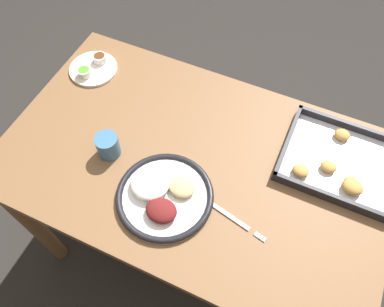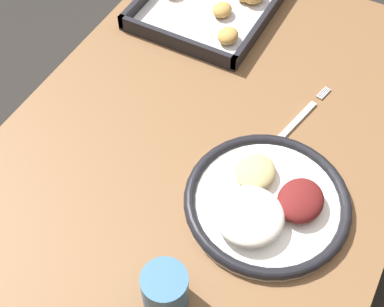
{
  "view_description": "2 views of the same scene",
  "coord_description": "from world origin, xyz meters",
  "px_view_note": "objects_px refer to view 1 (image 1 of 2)",
  "views": [
    {
      "loc": [
        0.24,
        -0.54,
        1.78
      ],
      "look_at": [
        -0.01,
        0.0,
        0.81
      ],
      "focal_mm": 35.0,
      "sensor_mm": 36.0,
      "label": 1
    },
    {
      "loc": [
        -0.5,
        -0.26,
        1.57
      ],
      "look_at": [
        -0.01,
        0.0,
        0.81
      ],
      "focal_mm": 50.0,
      "sensor_mm": 36.0,
      "label": 2
    }
  ],
  "objects_px": {
    "baking_tray": "(338,163)",
    "drinking_cup": "(108,146)",
    "dinner_plate": "(163,195)",
    "saucer_plate": "(93,68)",
    "fork": "(228,215)"
  },
  "relations": [
    {
      "from": "baking_tray",
      "to": "drinking_cup",
      "type": "bearing_deg",
      "value": -159.36
    },
    {
      "from": "dinner_plate",
      "to": "baking_tray",
      "type": "bearing_deg",
      "value": 35.91
    },
    {
      "from": "baking_tray",
      "to": "drinking_cup",
      "type": "height_order",
      "value": "drinking_cup"
    },
    {
      "from": "saucer_plate",
      "to": "baking_tray",
      "type": "bearing_deg",
      "value": -1.94
    },
    {
      "from": "baking_tray",
      "to": "fork",
      "type": "bearing_deg",
      "value": -129.79
    },
    {
      "from": "fork",
      "to": "drinking_cup",
      "type": "relative_size",
      "value": 2.89
    },
    {
      "from": "saucer_plate",
      "to": "drinking_cup",
      "type": "xyz_separation_m",
      "value": [
        0.24,
        -0.28,
        0.03
      ]
    },
    {
      "from": "dinner_plate",
      "to": "baking_tray",
      "type": "relative_size",
      "value": 0.83
    },
    {
      "from": "dinner_plate",
      "to": "saucer_plate",
      "type": "height_order",
      "value": "dinner_plate"
    },
    {
      "from": "fork",
      "to": "saucer_plate",
      "type": "distance_m",
      "value": 0.73
    },
    {
      "from": "baking_tray",
      "to": "drinking_cup",
      "type": "relative_size",
      "value": 4.51
    },
    {
      "from": "dinner_plate",
      "to": "saucer_plate",
      "type": "distance_m",
      "value": 0.58
    },
    {
      "from": "dinner_plate",
      "to": "saucer_plate",
      "type": "relative_size",
      "value": 1.66
    },
    {
      "from": "saucer_plate",
      "to": "drinking_cup",
      "type": "relative_size",
      "value": 2.27
    },
    {
      "from": "dinner_plate",
      "to": "fork",
      "type": "distance_m",
      "value": 0.2
    }
  ]
}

